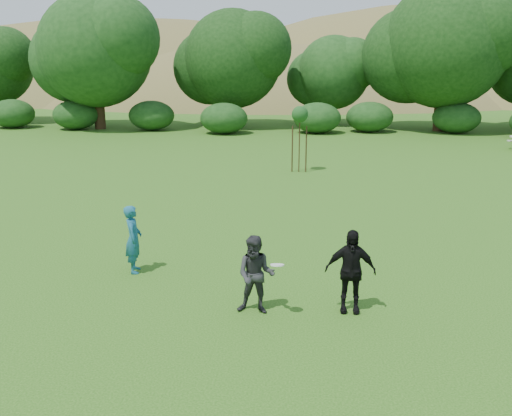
{
  "coord_description": "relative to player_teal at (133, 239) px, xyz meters",
  "views": [
    {
      "loc": [
        1.31,
        -11.26,
        4.96
      ],
      "look_at": [
        0.0,
        3.0,
        1.1
      ],
      "focal_mm": 40.0,
      "sensor_mm": 36.0,
      "label": 1
    }
  ],
  "objects": [
    {
      "name": "ground",
      "position": [
        2.69,
        -1.05,
        -0.81
      ],
      "size": [
        120.0,
        120.0,
        0.0
      ],
      "primitive_type": "plane",
      "color": "#19470C",
      "rests_on": "ground"
    },
    {
      "name": "tree_row",
      "position": [
        5.92,
        27.63,
        4.07
      ],
      "size": [
        53.92,
        10.38,
        9.62
      ],
      "color": "#3A2616",
      "rests_on": "ground"
    },
    {
      "name": "player_grey",
      "position": [
        3.05,
        -1.93,
        -0.01
      ],
      "size": [
        0.82,
        0.66,
        1.59
      ],
      "primitive_type": "imported",
      "rotation": [
        0.0,
        0.0,
        -0.08
      ],
      "color": "#2A2B2D",
      "rests_on": "ground"
    },
    {
      "name": "frisbee",
      "position": [
        3.47,
        -2.12,
        0.28
      ],
      "size": [
        0.27,
        0.27,
        0.08
      ],
      "color": "white",
      "rests_on": "ground"
    },
    {
      "name": "hillside",
      "position": [
        2.13,
        67.4,
        -12.78
      ],
      "size": [
        150.0,
        72.0,
        52.0
      ],
      "color": "olive",
      "rests_on": "ground"
    },
    {
      "name": "player_black",
      "position": [
        4.89,
        -1.7,
        0.04
      ],
      "size": [
        1.0,
        0.43,
        1.7
      ],
      "primitive_type": "imported",
      "rotation": [
        0.0,
        0.0,
        -0.02
      ],
      "color": "black",
      "rests_on": "ground"
    },
    {
      "name": "sapling",
      "position": [
        3.62,
        12.25,
        1.61
      ],
      "size": [
        0.7,
        0.7,
        2.85
      ],
      "color": "#3A2816",
      "rests_on": "ground"
    },
    {
      "name": "player_teal",
      "position": [
        0.0,
        0.0,
        0.0
      ],
      "size": [
        0.51,
        0.66,
        1.61
      ],
      "primitive_type": "imported",
      "rotation": [
        0.0,
        0.0,
        1.8
      ],
      "color": "#195670",
      "rests_on": "ground"
    }
  ]
}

